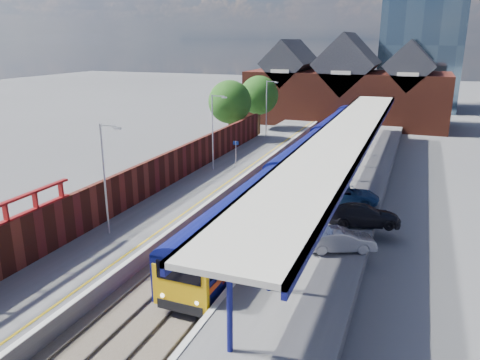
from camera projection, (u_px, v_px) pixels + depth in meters
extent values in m
plane|color=#5B5B5E|center=(301.00, 166.00, 48.97)|extent=(240.00, 240.00, 0.00)
cube|color=#473D33|center=(273.00, 194.00, 40.03)|extent=(6.00, 76.00, 0.06)
cube|color=slate|center=(249.00, 190.00, 40.77)|extent=(0.07, 76.00, 0.14)
cube|color=slate|center=(264.00, 192.00, 40.27)|extent=(0.07, 76.00, 0.14)
cube|color=slate|center=(282.00, 194.00, 39.73)|extent=(0.07, 76.00, 0.14)
cube|color=slate|center=(298.00, 196.00, 39.24)|extent=(0.07, 76.00, 0.14)
cube|color=#565659|center=(214.00, 182.00, 41.78)|extent=(5.00, 76.00, 1.00)
cube|color=#565659|center=(344.00, 197.00, 37.83)|extent=(6.00, 76.00, 1.00)
cube|color=silver|center=(239.00, 179.00, 40.82)|extent=(0.30, 76.00, 0.05)
cube|color=silver|center=(310.00, 187.00, 38.66)|extent=(0.30, 76.00, 0.05)
cube|color=yellow|center=(232.00, 179.00, 41.04)|extent=(0.14, 76.00, 0.01)
cube|color=navy|center=(241.00, 224.00, 28.64)|extent=(3.10, 16.05, 2.50)
cube|color=navy|center=(241.00, 204.00, 28.28)|extent=(3.10, 16.05, 0.60)
cube|color=navy|center=(305.00, 161.00, 43.48)|extent=(3.10, 16.05, 2.50)
cube|color=navy|center=(305.00, 148.00, 43.12)|extent=(3.10, 16.05, 0.60)
cube|color=navy|center=(336.00, 130.00, 58.31)|extent=(3.10, 16.05, 2.50)
cube|color=navy|center=(337.00, 120.00, 57.95)|extent=(3.10, 16.05, 0.60)
cube|color=navy|center=(355.00, 112.00, 73.15)|extent=(3.10, 16.05, 2.50)
cube|color=navy|center=(355.00, 104.00, 72.79)|extent=(3.10, 16.05, 0.60)
cube|color=black|center=(310.00, 138.00, 51.25)|extent=(0.04, 60.54, 0.70)
cube|color=#FF4510|center=(310.00, 145.00, 51.49)|extent=(0.03, 55.27, 0.30)
cube|color=red|center=(309.00, 147.00, 51.56)|extent=(0.03, 55.27, 0.30)
cube|color=#F2B20C|center=(181.00, 288.00, 21.62)|extent=(2.83, 0.35, 2.10)
cube|color=black|center=(179.00, 272.00, 21.29)|extent=(2.30, 0.20, 0.90)
cube|color=black|center=(203.00, 291.00, 24.10)|extent=(2.00, 2.40, 0.60)
cube|color=black|center=(359.00, 116.00, 78.61)|extent=(2.00, 2.40, 0.60)
cylinder|color=navy|center=(230.00, 304.00, 17.76)|extent=(0.24, 0.24, 4.20)
cylinder|color=navy|center=(269.00, 251.00, 22.23)|extent=(0.24, 0.24, 4.20)
cylinder|color=navy|center=(296.00, 215.00, 26.70)|extent=(0.24, 0.24, 4.20)
cylinder|color=navy|center=(315.00, 190.00, 31.17)|extent=(0.24, 0.24, 4.20)
cylinder|color=navy|center=(329.00, 171.00, 35.64)|extent=(0.24, 0.24, 4.20)
cylinder|color=navy|center=(340.00, 156.00, 40.11)|extent=(0.24, 0.24, 4.20)
cylinder|color=navy|center=(349.00, 145.00, 44.57)|extent=(0.24, 0.24, 4.20)
cylinder|color=navy|center=(356.00, 135.00, 49.04)|extent=(0.24, 0.24, 4.20)
cylinder|color=navy|center=(362.00, 127.00, 53.51)|extent=(0.24, 0.24, 4.20)
cylinder|color=navy|center=(367.00, 120.00, 57.98)|extent=(0.24, 0.24, 4.20)
cube|color=beige|center=(346.00, 133.00, 38.39)|extent=(4.50, 52.00, 0.25)
cube|color=navy|center=(320.00, 133.00, 39.17)|extent=(0.20, 52.00, 0.55)
cube|color=navy|center=(372.00, 137.00, 37.70)|extent=(0.20, 52.00, 0.55)
cylinder|color=#A5A8AA|center=(105.00, 180.00, 28.46)|extent=(0.12, 0.12, 7.00)
cube|color=#A5A8AA|center=(108.00, 126.00, 27.27)|extent=(1.20, 0.08, 0.08)
cube|color=#A5A8AA|center=(117.00, 128.00, 27.10)|extent=(0.45, 0.18, 0.12)
cylinder|color=#A5A8AA|center=(213.00, 133.00, 42.76)|extent=(0.12, 0.12, 7.00)
cube|color=#A5A8AA|center=(218.00, 96.00, 41.57)|extent=(1.20, 0.08, 0.08)
cube|color=#A5A8AA|center=(224.00, 97.00, 41.40)|extent=(0.45, 0.18, 0.12)
cylinder|color=#A5A8AA|center=(266.00, 110.00, 57.06)|extent=(0.12, 0.12, 7.00)
cube|color=#A5A8AA|center=(272.00, 82.00, 55.87)|extent=(1.20, 0.08, 0.08)
cube|color=#A5A8AA|center=(276.00, 83.00, 55.69)|extent=(0.45, 0.18, 0.12)
cylinder|color=#A5A8AA|center=(236.00, 154.00, 44.68)|extent=(0.08, 0.08, 2.50)
cube|color=#0C194C|center=(236.00, 143.00, 44.38)|extent=(0.55, 0.06, 0.35)
cube|color=#5D2518|center=(153.00, 176.00, 36.77)|extent=(0.35, 50.00, 2.80)
cube|color=maroon|center=(6.00, 213.00, 23.71)|extent=(0.30, 0.12, 1.00)
cube|color=maroon|center=(35.00, 201.00, 25.49)|extent=(0.30, 0.12, 1.00)
cube|color=maroon|center=(61.00, 190.00, 27.28)|extent=(0.30, 0.12, 1.00)
cube|color=#5D2518|center=(346.00, 98.00, 72.84)|extent=(30.00, 12.00, 8.00)
cube|color=#232328|center=(291.00, 62.00, 74.44)|extent=(7.13, 12.00, 7.13)
cube|color=#232328|center=(348.00, 63.00, 71.34)|extent=(9.16, 12.00, 9.16)
cube|color=#232328|center=(410.00, 65.00, 68.25)|extent=(7.13, 12.00, 7.13)
cube|color=beige|center=(280.00, 71.00, 69.32)|extent=(2.80, 0.15, 0.50)
cube|color=beige|center=(341.00, 73.00, 66.22)|extent=(2.80, 0.15, 0.50)
cube|color=beige|center=(408.00, 74.00, 63.13)|extent=(2.80, 0.15, 0.50)
cylinder|color=#382314|center=(230.00, 131.00, 57.37)|extent=(0.44, 0.44, 4.00)
sphere|color=#154712|center=(230.00, 102.00, 56.36)|extent=(5.20, 5.20, 5.20)
sphere|color=#154712|center=(235.00, 109.00, 55.84)|extent=(3.20, 3.20, 3.20)
cylinder|color=#382314|center=(259.00, 121.00, 64.17)|extent=(0.44, 0.44, 4.00)
sphere|color=#154712|center=(259.00, 95.00, 63.16)|extent=(5.20, 5.20, 5.20)
sphere|color=#154712|center=(263.00, 101.00, 62.64)|extent=(3.20, 3.20, 3.20)
imported|color=#B5B5BA|center=(341.00, 240.00, 26.92)|extent=(4.20, 2.90, 1.31)
imported|color=black|center=(363.00, 215.00, 30.64)|extent=(5.14, 3.14, 1.39)
imported|color=navy|center=(347.00, 195.00, 34.75)|extent=(4.99, 2.79, 1.32)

